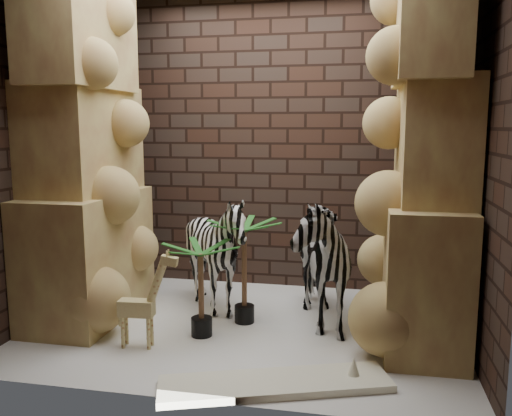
% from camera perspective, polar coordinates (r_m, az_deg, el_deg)
% --- Properties ---
extents(floor, '(3.50, 3.50, 0.00)m').
position_cam_1_polar(floor, '(4.57, -1.34, -12.69)').
color(floor, white).
rests_on(floor, ground).
extents(wall_back, '(3.50, 0.00, 3.50)m').
position_cam_1_polar(wall_back, '(5.48, 1.53, 6.97)').
color(wall_back, black).
rests_on(wall_back, ground).
extents(wall_front, '(3.50, 0.00, 3.50)m').
position_cam_1_polar(wall_front, '(3.05, -6.67, 5.52)').
color(wall_front, black).
rests_on(wall_front, ground).
extents(wall_left, '(0.00, 3.00, 3.00)m').
position_cam_1_polar(wall_left, '(4.95, -21.69, 6.17)').
color(wall_left, black).
rests_on(wall_left, ground).
extents(wall_right, '(0.00, 3.00, 3.00)m').
position_cam_1_polar(wall_right, '(4.23, 22.53, 5.79)').
color(wall_right, black).
rests_on(wall_right, ground).
extents(rock_pillar_left, '(0.68, 1.30, 3.00)m').
position_cam_1_polar(rock_pillar_left, '(4.77, -18.15, 6.28)').
color(rock_pillar_left, '#D0C570').
rests_on(rock_pillar_left, floor).
extents(rock_pillar_right, '(0.58, 1.25, 3.00)m').
position_cam_1_polar(rock_pillar_right, '(4.18, 18.06, 6.00)').
color(rock_pillar_right, '#D0C570').
rests_on(rock_pillar_right, floor).
extents(zebra_right, '(0.94, 1.26, 1.33)m').
position_cam_1_polar(zebra_right, '(4.51, 5.97, -4.15)').
color(zebra_right, white).
rests_on(zebra_right, floor).
extents(zebra_left, '(0.99, 1.18, 0.99)m').
position_cam_1_polar(zebra_left, '(4.77, -4.28, -5.52)').
color(zebra_left, white).
rests_on(zebra_left, floor).
extents(giraffe_toy, '(0.41, 0.16, 0.78)m').
position_cam_1_polar(giraffe_toy, '(4.15, -12.80, -9.38)').
color(giraffe_toy, '#D8C77E').
rests_on(giraffe_toy, floor).
extents(palm_front, '(0.36, 0.36, 0.91)m').
position_cam_1_polar(palm_front, '(4.53, -1.27, -6.80)').
color(palm_front, '#114F14').
rests_on(palm_front, floor).
extents(palm_back, '(0.36, 0.36, 0.78)m').
position_cam_1_polar(palm_back, '(4.29, -5.95, -8.70)').
color(palm_back, '#114F14').
rests_on(palm_back, floor).
extents(surfboard, '(1.54, 0.85, 0.05)m').
position_cam_1_polar(surfboard, '(3.60, 2.07, -18.42)').
color(surfboard, white).
rests_on(surfboard, floor).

